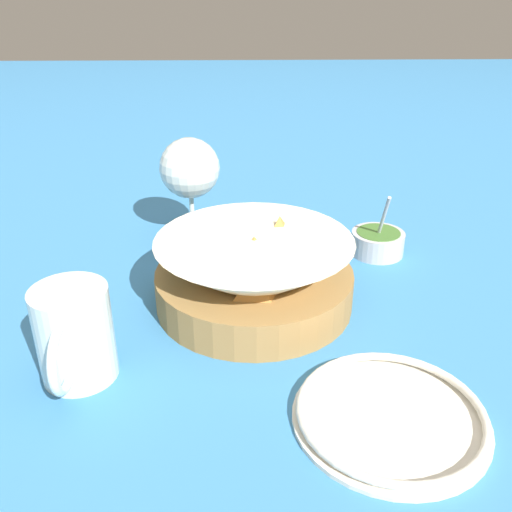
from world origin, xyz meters
name	(u,v)px	position (x,y,z in m)	size (l,w,h in m)	color
ground_plane	(247,294)	(0.00, 0.00, 0.00)	(4.00, 4.00, 0.00)	teal
food_basket	(257,275)	(0.02, 0.01, 0.04)	(0.24, 0.24, 0.10)	olive
sauce_cup	(379,242)	(-0.11, 0.19, 0.02)	(0.08, 0.08, 0.10)	#B7B7BC
wine_glass	(191,171)	(-0.17, -0.08, 0.11)	(0.09, 0.09, 0.16)	silver
beer_mug	(77,338)	(0.16, -0.17, 0.05)	(0.11, 0.08, 0.10)	silver
side_plate	(393,415)	(0.23, 0.13, 0.01)	(0.18, 0.18, 0.01)	silver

